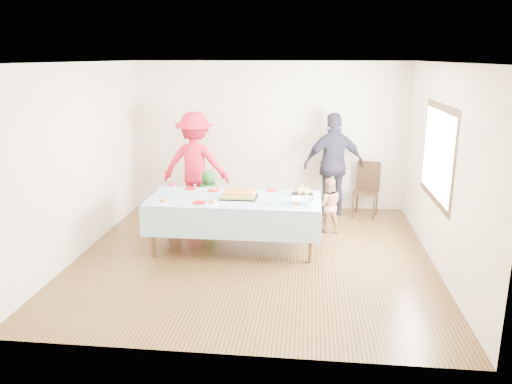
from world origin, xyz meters
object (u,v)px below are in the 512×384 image
party_table (235,202)px  adult_left (196,164)px  birthday_cake (239,195)px  dining_chair (367,186)px

party_table → adult_left: 1.84m
birthday_cake → adult_left: size_ratio=0.29×
adult_left → birthday_cake: bearing=124.3°
birthday_cake → adult_left: adult_left is taller
party_table → birthday_cake: (0.06, 0.03, 0.10)m
dining_chair → adult_left: bearing=-159.3°
birthday_cake → dining_chair: (2.04, 1.84, -0.29)m
party_table → birthday_cake: bearing=28.5°
birthday_cake → dining_chair: 2.76m
party_table → dining_chair: size_ratio=2.59×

